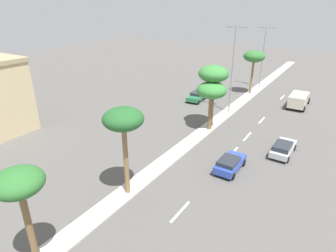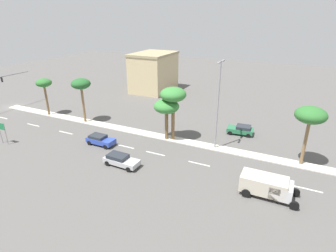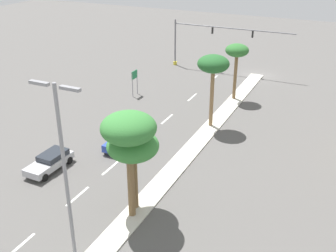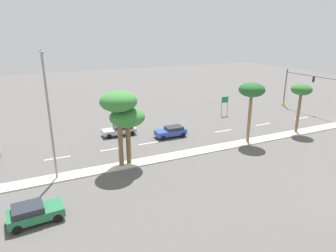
{
  "view_description": "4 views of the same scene",
  "coord_description": "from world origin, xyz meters",
  "px_view_note": "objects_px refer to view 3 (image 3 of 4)",
  "views": [
    {
      "loc": [
        13.7,
        4.05,
        14.68
      ],
      "look_at": [
        -0.67,
        26.62,
        3.21
      ],
      "focal_mm": 30.56,
      "sensor_mm": 36.0,
      "label": 1
    },
    {
      "loc": [
        33.49,
        50.98,
        17.28
      ],
      "look_at": [
        -1.03,
        34.29,
        1.55
      ],
      "focal_mm": 29.17,
      "sensor_mm": 36.0,
      "label": 2
    },
    {
      "loc": [
        -12.41,
        56.15,
        18.28
      ],
      "look_at": [
        1.99,
        25.6,
        2.45
      ],
      "focal_mm": 43.95,
      "sensor_mm": 36.0,
      "label": 3
    },
    {
      "loc": [
        -27.81,
        43.3,
        13.6
      ],
      "look_at": [
        2.02,
        29.36,
        2.99
      ],
      "focal_mm": 31.89,
      "sensor_mm": 36.0,
      "label": 4
    }
  ],
  "objects_px": {
    "sedan_silver_outboard": "(50,161)",
    "sedan_blue_front": "(122,140)",
    "palm_tree_front": "(133,147)",
    "street_lamp_left": "(66,176)",
    "directional_road_sign": "(135,78)",
    "traffic_signal_gantry": "(204,39)",
    "palm_tree_trailing": "(213,66)",
    "palm_tree_far": "(237,52)",
    "palm_tree_center": "(129,131)"
  },
  "relations": [
    {
      "from": "directional_road_sign",
      "to": "palm_tree_far",
      "type": "xyz_separation_m",
      "value": [
        -11.51,
        -3.95,
        3.57
      ]
    },
    {
      "from": "palm_tree_trailing",
      "to": "palm_tree_front",
      "type": "relative_size",
      "value": 1.24
    },
    {
      "from": "traffic_signal_gantry",
      "to": "palm_tree_front",
      "type": "height_order",
      "value": "traffic_signal_gantry"
    },
    {
      "from": "palm_tree_center",
      "to": "sedan_blue_front",
      "type": "xyz_separation_m",
      "value": [
        5.97,
        -8.63,
        -6.01
      ]
    },
    {
      "from": "palm_tree_front",
      "to": "street_lamp_left",
      "type": "height_order",
      "value": "street_lamp_left"
    },
    {
      "from": "palm_tree_trailing",
      "to": "palm_tree_center",
      "type": "distance_m",
      "value": 16.62
    },
    {
      "from": "traffic_signal_gantry",
      "to": "palm_tree_front",
      "type": "bearing_deg",
      "value": 102.87
    },
    {
      "from": "palm_tree_front",
      "to": "palm_tree_center",
      "type": "distance_m",
      "value": 1.96
    },
    {
      "from": "sedan_silver_outboard",
      "to": "sedan_blue_front",
      "type": "bearing_deg",
      "value": -120.77
    },
    {
      "from": "street_lamp_left",
      "to": "sedan_silver_outboard",
      "type": "xyz_separation_m",
      "value": [
        9.52,
        -9.08,
        -6.21
      ]
    },
    {
      "from": "palm_tree_trailing",
      "to": "sedan_blue_front",
      "type": "relative_size",
      "value": 1.83
    },
    {
      "from": "street_lamp_left",
      "to": "palm_tree_front",
      "type": "bearing_deg",
      "value": -87.87
    },
    {
      "from": "traffic_signal_gantry",
      "to": "palm_tree_far",
      "type": "relative_size",
      "value": 2.65
    },
    {
      "from": "palm_tree_trailing",
      "to": "palm_tree_front",
      "type": "xyz_separation_m",
      "value": [
        0.17,
        15.72,
        -1.52
      ]
    },
    {
      "from": "palm_tree_front",
      "to": "sedan_silver_outboard",
      "type": "xyz_separation_m",
      "value": [
        9.25,
        -1.74,
        -4.3
      ]
    },
    {
      "from": "sedan_silver_outboard",
      "to": "palm_tree_front",
      "type": "bearing_deg",
      "value": 169.32
    },
    {
      "from": "traffic_signal_gantry",
      "to": "directional_road_sign",
      "type": "xyz_separation_m",
      "value": [
        3.56,
        14.2,
        -2.2
      ]
    },
    {
      "from": "palm_tree_far",
      "to": "sedan_silver_outboard",
      "type": "xyz_separation_m",
      "value": [
        9.32,
        22.52,
        -5.09
      ]
    },
    {
      "from": "traffic_signal_gantry",
      "to": "directional_road_sign",
      "type": "distance_m",
      "value": 14.8
    },
    {
      "from": "directional_road_sign",
      "to": "palm_tree_center",
      "type": "xyz_separation_m",
      "value": [
        -11.72,
        21.22,
        4.5
      ]
    },
    {
      "from": "palm_tree_far",
      "to": "palm_tree_trailing",
      "type": "relative_size",
      "value": 0.89
    },
    {
      "from": "palm_tree_trailing",
      "to": "sedan_blue_front",
      "type": "height_order",
      "value": "palm_tree_trailing"
    },
    {
      "from": "palm_tree_far",
      "to": "palm_tree_trailing",
      "type": "height_order",
      "value": "palm_tree_trailing"
    },
    {
      "from": "directional_road_sign",
      "to": "street_lamp_left",
      "type": "bearing_deg",
      "value": 112.96
    },
    {
      "from": "palm_tree_front",
      "to": "sedan_blue_front",
      "type": "distance_m",
      "value": 10.51
    },
    {
      "from": "palm_tree_center",
      "to": "traffic_signal_gantry",
      "type": "bearing_deg",
      "value": -77.03
    },
    {
      "from": "traffic_signal_gantry",
      "to": "sedan_silver_outboard",
      "type": "bearing_deg",
      "value": 87.61
    },
    {
      "from": "directional_road_sign",
      "to": "palm_tree_trailing",
      "type": "xyz_separation_m",
      "value": [
        -11.61,
        4.6,
        4.3
      ]
    },
    {
      "from": "palm_tree_center",
      "to": "sedan_blue_front",
      "type": "bearing_deg",
      "value": -55.33
    },
    {
      "from": "street_lamp_left",
      "to": "sedan_silver_outboard",
      "type": "relative_size",
      "value": 2.63
    },
    {
      "from": "palm_tree_front",
      "to": "palm_tree_center",
      "type": "xyz_separation_m",
      "value": [
        -0.27,
        0.91,
        1.72
      ]
    },
    {
      "from": "palm_tree_far",
      "to": "sedan_blue_front",
      "type": "height_order",
      "value": "palm_tree_far"
    },
    {
      "from": "street_lamp_left",
      "to": "sedan_blue_front",
      "type": "xyz_separation_m",
      "value": [
        5.97,
        -15.05,
        -6.2
      ]
    },
    {
      "from": "palm_tree_center",
      "to": "palm_tree_front",
      "type": "bearing_deg",
      "value": -73.17
    },
    {
      "from": "palm_tree_trailing",
      "to": "palm_tree_front",
      "type": "bearing_deg",
      "value": 89.39
    },
    {
      "from": "directional_road_sign",
      "to": "palm_tree_center",
      "type": "height_order",
      "value": "palm_tree_center"
    },
    {
      "from": "directional_road_sign",
      "to": "street_lamp_left",
      "type": "distance_m",
      "value": 30.39
    },
    {
      "from": "street_lamp_left",
      "to": "traffic_signal_gantry",
      "type": "bearing_deg",
      "value": -78.97
    },
    {
      "from": "palm_tree_front",
      "to": "street_lamp_left",
      "type": "xyz_separation_m",
      "value": [
        -0.27,
        7.33,
        1.91
      ]
    },
    {
      "from": "directional_road_sign",
      "to": "palm_tree_trailing",
      "type": "distance_m",
      "value": 13.2
    },
    {
      "from": "directional_road_sign",
      "to": "traffic_signal_gantry",
      "type": "bearing_deg",
      "value": -104.08
    },
    {
      "from": "palm_tree_far",
      "to": "sedan_blue_front",
      "type": "distance_m",
      "value": 18.24
    },
    {
      "from": "directional_road_sign",
      "to": "palm_tree_front",
      "type": "bearing_deg",
      "value": 119.39
    },
    {
      "from": "street_lamp_left",
      "to": "sedan_silver_outboard",
      "type": "height_order",
      "value": "street_lamp_left"
    },
    {
      "from": "palm_tree_far",
      "to": "palm_tree_trailing",
      "type": "distance_m",
      "value": 8.58
    },
    {
      "from": "palm_tree_trailing",
      "to": "palm_tree_far",
      "type": "bearing_deg",
      "value": -89.35
    },
    {
      "from": "directional_road_sign",
      "to": "street_lamp_left",
      "type": "height_order",
      "value": "street_lamp_left"
    },
    {
      "from": "sedan_blue_front",
      "to": "sedan_silver_outboard",
      "type": "xyz_separation_m",
      "value": [
        3.56,
        5.98,
        -0.01
      ]
    },
    {
      "from": "street_lamp_left",
      "to": "sedan_blue_front",
      "type": "distance_m",
      "value": 17.34
    },
    {
      "from": "palm_tree_far",
      "to": "palm_tree_center",
      "type": "distance_m",
      "value": 25.19
    }
  ]
}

